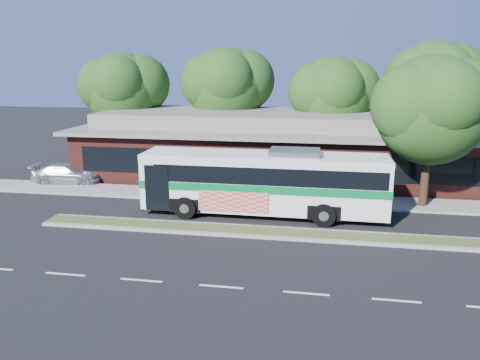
{
  "coord_description": "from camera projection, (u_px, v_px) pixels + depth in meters",
  "views": [
    {
      "loc": [
        0.23,
        -19.89,
        7.7
      ],
      "look_at": [
        -3.64,
        2.72,
        2.0
      ],
      "focal_mm": 35.0,
      "sensor_mm": 36.0,
      "label": 1
    }
  ],
  "objects": [
    {
      "name": "transit_bus",
      "position": [
        265.0,
        178.0,
        24.12
      ],
      "size": [
        12.62,
        3.03,
        3.53
      ],
      "rotation": [
        0.0,
        0.0,
        -0.0
      ],
      "color": "white",
      "rests_on": "ground"
    },
    {
      "name": "parking_lot",
      "position": [
        60.0,
        175.0,
        33.43
      ],
      "size": [
        14.0,
        12.0,
        0.01
      ],
      "primitive_type": "cube",
      "color": "black",
      "rests_on": "ground"
    },
    {
      "name": "plaza_building",
      "position": [
        316.0,
        146.0,
        32.84
      ],
      "size": [
        33.2,
        11.2,
        4.45
      ],
      "color": "#5A221C",
      "rests_on": "ground"
    },
    {
      "name": "tree_bg_c",
      "position": [
        337.0,
        94.0,
        33.82
      ],
      "size": [
        6.24,
        5.6,
        8.26
      ],
      "color": "black",
      "rests_on": "ground"
    },
    {
      "name": "sedan",
      "position": [
        67.0,
        174.0,
        30.86
      ],
      "size": [
        4.72,
        2.32,
        1.32
      ],
      "primitive_type": "imported",
      "rotation": [
        0.0,
        0.0,
        1.68
      ],
      "color": "silver",
      "rests_on": "ground"
    },
    {
      "name": "tree_bg_a",
      "position": [
        129.0,
        88.0,
        36.38
      ],
      "size": [
        6.47,
        5.8,
        8.63
      ],
      "color": "black",
      "rests_on": "ground"
    },
    {
      "name": "sidewalk",
      "position": [
        313.0,
        200.0,
        27.03
      ],
      "size": [
        44.0,
        2.6,
        0.12
      ],
      "primitive_type": "cube",
      "color": "gray",
      "rests_on": "ground"
    },
    {
      "name": "sidewalk_tree",
      "position": [
        440.0,
        108.0,
        24.62
      ],
      "size": [
        6.44,
        5.78,
        8.22
      ],
      "color": "black",
      "rests_on": "ground"
    },
    {
      "name": "tree_bg_b",
      "position": [
        232.0,
        85.0,
        35.96
      ],
      "size": [
        6.69,
        6.0,
        9.0
      ],
      "color": "black",
      "rests_on": "ground"
    },
    {
      "name": "median_strip",
      "position": [
        310.0,
        235.0,
        21.48
      ],
      "size": [
        26.0,
        1.1,
        0.15
      ],
      "primitive_type": "cube",
      "color": "#465C27",
      "rests_on": "ground"
    },
    {
      "name": "ground",
      "position": [
        310.0,
        241.0,
        20.92
      ],
      "size": [
        120.0,
        120.0,
        0.0
      ],
      "primitive_type": "plane",
      "color": "black",
      "rests_on": "ground"
    },
    {
      "name": "tree_bg_d",
      "position": [
        438.0,
        82.0,
        33.44
      ],
      "size": [
        6.91,
        6.2,
        9.37
      ],
      "color": "black",
      "rests_on": "ground"
    }
  ]
}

